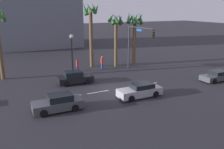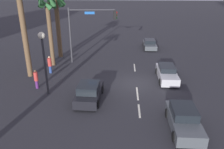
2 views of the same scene
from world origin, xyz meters
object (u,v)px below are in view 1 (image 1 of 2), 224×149
at_px(car_2, 217,76).
at_px(traffic_signal, 137,40).
at_px(palm_tree_0, 135,27).
at_px(car_1, 140,91).
at_px(car_4, 75,78).
at_px(palm_tree_1, 91,22).
at_px(car_3, 58,103).
at_px(building_1, 35,15).
at_px(pedestrian_1, 77,65).
at_px(pedestrian_0, 102,62).
at_px(palm_tree_2, 116,28).
at_px(streetlamp, 72,46).

xyz_separation_m(car_2, traffic_signal, (-6.62, 8.10, 3.74)).
bearing_deg(car_2, palm_tree_0, 111.46).
bearing_deg(traffic_signal, car_1, -118.84).
bearing_deg(car_1, car_4, 123.45).
height_order(car_1, car_4, car_4).
bearing_deg(palm_tree_1, car_3, -121.44).
xyz_separation_m(car_4, building_1, (0.47, 31.72, 6.38)).
height_order(car_1, pedestrian_1, pedestrian_1).
xyz_separation_m(car_2, pedestrian_1, (-14.09, 11.50, 0.35)).
relative_size(pedestrian_0, pedestrian_1, 1.05).
relative_size(palm_tree_0, building_1, 0.44).
relative_size(car_2, car_3, 0.96).
xyz_separation_m(car_1, pedestrian_1, (-2.71, 12.04, 0.29)).
bearing_deg(car_3, car_1, -2.09).
xyz_separation_m(traffic_signal, palm_tree_2, (-1.28, 3.78, 1.42)).
xyz_separation_m(streetlamp, pedestrian_0, (4.77, 1.29, -2.84)).
bearing_deg(streetlamp, building_1, 90.78).
bearing_deg(traffic_signal, pedestrian_0, 138.33).
bearing_deg(car_2, car_1, -177.30).
distance_m(car_2, traffic_signal, 11.11).
bearing_deg(car_4, palm_tree_0, 25.84).
height_order(car_1, car_3, car_3).
relative_size(traffic_signal, pedestrian_1, 3.59).
height_order(palm_tree_1, palm_tree_2, palm_tree_1).
bearing_deg(car_4, palm_tree_1, 55.08).
bearing_deg(streetlamp, car_2, -33.82).
distance_m(car_3, car_4, 7.55).
relative_size(pedestrian_0, palm_tree_2, 0.23).
relative_size(car_4, pedestrian_1, 2.34).
xyz_separation_m(pedestrian_1, palm_tree_2, (6.19, 0.38, 4.81)).
distance_m(car_4, building_1, 32.36).
bearing_deg(palm_tree_0, palm_tree_2, -179.23).
distance_m(car_3, streetlamp, 11.69).
xyz_separation_m(car_4, palm_tree_1, (4.75, 6.80, 5.93)).
bearing_deg(palm_tree_0, car_1, -118.23).
bearing_deg(car_1, palm_tree_2, 74.36).
distance_m(car_1, pedestrian_0, 12.02).
distance_m(car_1, streetlamp, 11.75).
bearing_deg(building_1, car_2, -66.22).
bearing_deg(palm_tree_2, car_3, -133.71).
xyz_separation_m(car_3, palm_tree_1, (8.25, 13.49, 5.94)).
relative_size(car_3, streetlamp, 0.80).
bearing_deg(palm_tree_0, car_3, -140.59).
relative_size(streetlamp, building_1, 0.29).
distance_m(palm_tree_2, building_1, 27.40).
bearing_deg(car_1, palm_tree_0, 61.77).
distance_m(car_3, building_1, 39.14).
xyz_separation_m(car_1, traffic_signal, (4.75, 8.64, 3.67)).
xyz_separation_m(car_3, pedestrian_1, (5.40, 11.74, 0.26)).
distance_m(car_1, traffic_signal, 10.52).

